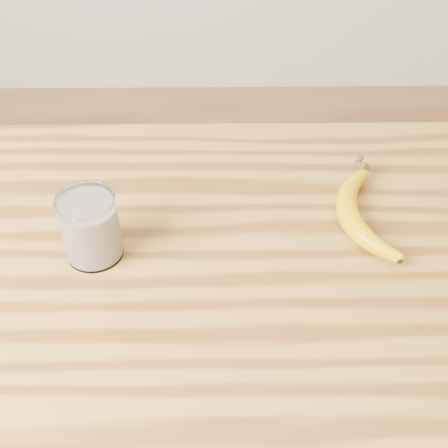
{
  "coord_description": "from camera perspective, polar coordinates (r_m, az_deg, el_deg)",
  "views": [
    {
      "loc": [
        -0.01,
        -0.62,
        1.61
      ],
      "look_at": [
        -0.01,
        0.08,
        0.93
      ],
      "focal_mm": 50.0,
      "sensor_mm": 36.0,
      "label": 1
    }
  ],
  "objects": [
    {
      "name": "banana",
      "position": [
        1.03,
        11.27,
        0.81
      ],
      "size": [
        0.14,
        0.31,
        0.04
      ],
      "primitive_type": null,
      "rotation": [
        0.0,
        0.0,
        0.09
      ],
      "color": "#D29E00",
      "rests_on": "table"
    },
    {
      "name": "table",
      "position": [
        1.04,
        0.43,
        -9.57
      ],
      "size": [
        1.2,
        0.8,
        0.9
      ],
      "color": "olive",
      "rests_on": "ground"
    },
    {
      "name": "smoothie_glass",
      "position": [
        0.96,
        -12.11,
        -0.35
      ],
      "size": [
        0.09,
        0.09,
        0.11
      ],
      "color": "white",
      "rests_on": "table"
    }
  ]
}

